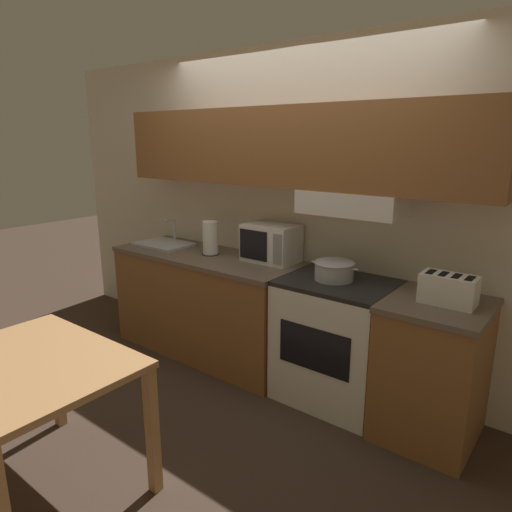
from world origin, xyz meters
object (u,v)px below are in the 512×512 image
Objects in this scene: stove_range at (335,341)px; microwave at (271,243)px; sink_basin at (164,244)px; paper_towel_roll at (210,238)px; toaster at (449,289)px; cooking_pot at (334,270)px; dining_table at (29,381)px.

stove_range is 2.10× the size of microwave.
paper_towel_roll is at bearing 1.85° from sink_basin.
toaster is (1.40, -0.15, -0.06)m from microwave.
paper_towel_roll is at bearing 179.67° from toaster.
cooking_pot is 0.35× the size of dining_table.
microwave reaches higher than sink_basin.
stove_range is at bearing 65.98° from dining_table.
microwave is 1.49× the size of paper_towel_roll.
stove_range is at bearing -13.89° from cooking_pot.
stove_range reaches higher than dining_table.
cooking_pot is 1.74m from sink_basin.
toaster is 2.36m from dining_table.
cooking_pot reaches higher than dining_table.
paper_towel_roll is (0.57, 0.02, 0.12)m from sink_basin.
stove_range is 1.96m from dining_table.
microwave is at bearing 8.00° from sink_basin.
cooking_pot reaches higher than stove_range.
paper_towel_roll is 0.28× the size of dining_table.
paper_towel_roll reaches higher than stove_range.
cooking_pot is 0.76m from toaster.
toaster is (0.76, -0.01, 0.02)m from cooking_pot.
sink_basin is (-2.50, -0.01, -0.07)m from toaster.
cooking_pot is at bearing 0.12° from paper_towel_roll.
sink_basin is 1.76× the size of paper_towel_roll.
sink_basin is 0.48× the size of dining_table.
cooking_pot is at bearing 178.99° from toaster.
toaster is 2.50m from sink_basin.
sink_basin is at bearing -179.65° from stove_range.
microwave is at bearing 86.50° from dining_table.
sink_basin reaches higher than dining_table.
toaster is at bearing -0.33° from paper_towel_roll.
cooking_pot is 0.66m from microwave.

